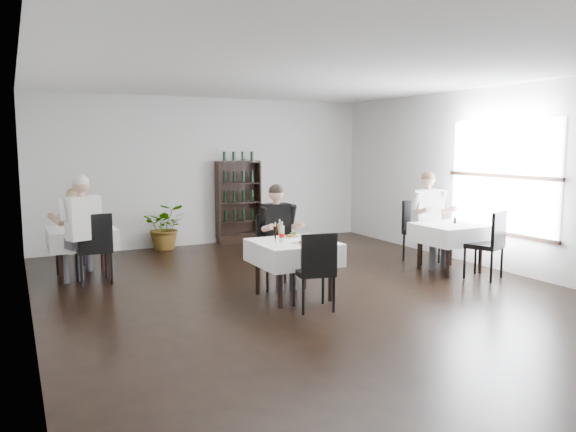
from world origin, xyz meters
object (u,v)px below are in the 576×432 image
object	(u,v)px
potted_tree	(166,227)
main_table	(293,252)
wine_shelf	(238,203)
diner_main	(278,227)

from	to	relation	value
potted_tree	main_table	bearing A→B (deg)	-80.93
wine_shelf	diner_main	distance (m)	3.72
main_table	potted_tree	distance (m)	4.26
wine_shelf	potted_tree	size ratio (longest dim) A/B	1.91
wine_shelf	diner_main	xyz separation A→B (m)	(-0.80, -3.63, 0.02)
wine_shelf	main_table	size ratio (longest dim) A/B	1.70
main_table	potted_tree	xyz separation A→B (m)	(-0.67, 4.20, -0.16)
main_table	diner_main	distance (m)	0.73
wine_shelf	diner_main	world-z (taller)	wine_shelf
wine_shelf	main_table	bearing A→B (deg)	-101.78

